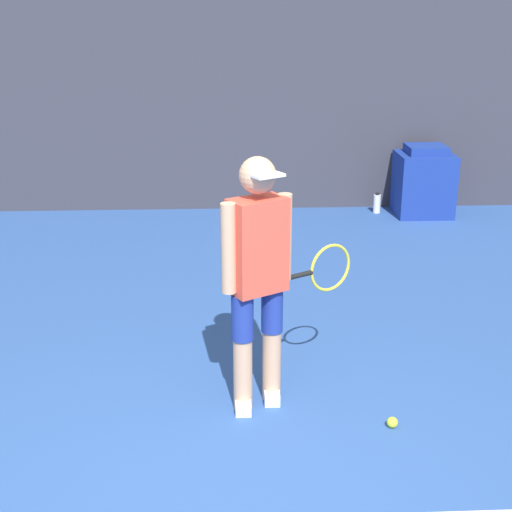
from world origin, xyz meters
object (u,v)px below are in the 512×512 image
at_px(covered_chair, 424,182).
at_px(water_bottle, 377,203).
at_px(tennis_player, 259,273).
at_px(tennis_ball, 392,422).

bearing_deg(covered_chair, water_bottle, 171.19).
bearing_deg(tennis_player, water_bottle, 38.89).
height_order(tennis_ball, covered_chair, covered_chair).
bearing_deg(covered_chair, tennis_ball, -106.97).
distance_m(covered_chair, water_bottle, 0.62).
height_order(tennis_player, covered_chair, tennis_player).
relative_size(tennis_player, tennis_ball, 23.92).
distance_m(tennis_player, tennis_ball, 1.23).
bearing_deg(tennis_player, covered_chair, 32.57).
relative_size(tennis_ball, water_bottle, 0.27).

